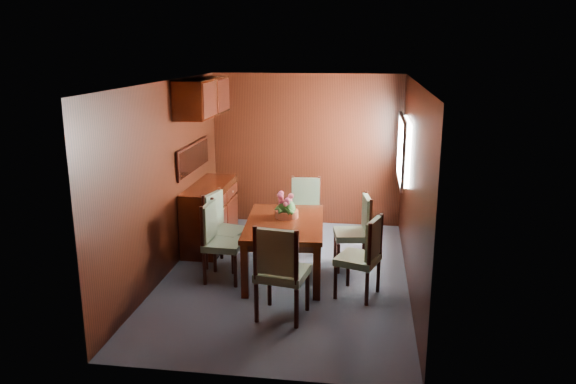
% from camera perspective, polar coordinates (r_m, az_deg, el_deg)
% --- Properties ---
extents(ground, '(4.50, 4.50, 0.00)m').
position_cam_1_polar(ground, '(7.14, -0.19, -8.51)').
color(ground, '#3D4553').
rests_on(ground, ground).
extents(room_shell, '(3.06, 4.52, 2.41)m').
position_cam_1_polar(room_shell, '(7.01, -0.65, 4.97)').
color(room_shell, black).
rests_on(room_shell, ground).
extents(sideboard, '(0.48, 1.40, 0.90)m').
position_cam_1_polar(sideboard, '(8.16, -7.88, -2.30)').
color(sideboard, black).
rests_on(sideboard, ground).
extents(dining_table, '(1.06, 1.58, 0.71)m').
position_cam_1_polar(dining_table, '(6.97, -0.33, -3.76)').
color(dining_table, black).
rests_on(dining_table, ground).
extents(chair_left_near, '(0.47, 0.49, 0.98)m').
position_cam_1_polar(chair_left_near, '(6.92, -7.12, -4.56)').
color(chair_left_near, black).
rests_on(chair_left_near, ground).
extents(chair_left_far, '(0.55, 0.56, 0.99)m').
position_cam_1_polar(chair_left_far, '(7.35, -6.81, -3.37)').
color(chair_left_far, black).
rests_on(chair_left_far, ground).
extents(chair_right_near, '(0.56, 0.57, 0.96)m').
position_cam_1_polar(chair_right_near, '(6.45, 7.74, -6.16)').
color(chair_right_near, black).
rests_on(chair_right_near, ground).
extents(chair_right_far, '(0.51, 0.53, 0.98)m').
position_cam_1_polar(chair_right_far, '(7.28, 7.11, -3.63)').
color(chair_right_far, black).
rests_on(chair_right_far, ground).
extents(chair_head, '(0.57, 0.55, 1.06)m').
position_cam_1_polar(chair_head, '(5.85, -0.83, -7.68)').
color(chair_head, black).
rests_on(chair_head, ground).
extents(chair_foot, '(0.48, 0.46, 0.95)m').
position_cam_1_polar(chair_foot, '(8.23, 1.77, -1.46)').
color(chair_foot, black).
rests_on(chair_foot, ground).
extents(flower_centerpiece, '(0.32, 0.32, 0.32)m').
position_cam_1_polar(flower_centerpiece, '(7.06, -0.13, -1.40)').
color(flower_centerpiece, '#BB5939').
rests_on(flower_centerpiece, dining_table).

